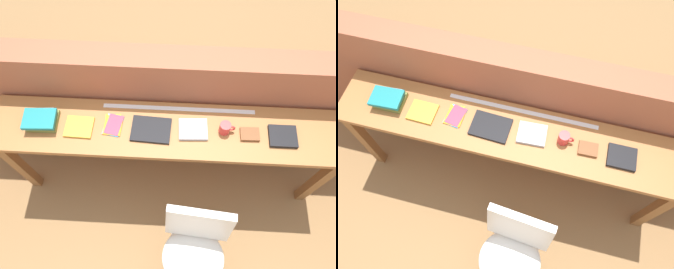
# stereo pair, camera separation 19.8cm
# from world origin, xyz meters

# --- Properties ---
(ground_plane) EXTENTS (40.00, 40.00, 0.00)m
(ground_plane) POSITION_xyz_m (0.00, 0.00, 0.00)
(ground_plane) COLOR olive
(brick_wall_back) EXTENTS (6.00, 0.20, 1.25)m
(brick_wall_back) POSITION_xyz_m (0.00, 0.64, 0.62)
(brick_wall_back) COLOR #935138
(brick_wall_back) RESTS_ON ground
(sideboard) EXTENTS (2.50, 0.44, 0.88)m
(sideboard) POSITION_xyz_m (0.00, 0.30, 0.74)
(sideboard) COLOR #996033
(sideboard) RESTS_ON ground
(chair_white_moulded) EXTENTS (0.48, 0.49, 0.89)m
(chair_white_moulded) POSITION_xyz_m (0.22, -0.42, 0.53)
(chair_white_moulded) COLOR silver
(chair_white_moulded) RESTS_ON ground
(book_stack_leftmost) EXTENTS (0.23, 0.19, 0.08)m
(book_stack_leftmost) POSITION_xyz_m (-0.88, 0.31, 0.92)
(book_stack_leftmost) COLOR olive
(book_stack_leftmost) RESTS_ON sideboard
(magazine_cycling) EXTENTS (0.20, 0.17, 0.02)m
(magazine_cycling) POSITION_xyz_m (-0.62, 0.28, 0.89)
(magazine_cycling) COLOR gold
(magazine_cycling) RESTS_ON sideboard
(pamphlet_pile_colourful) EXTENTS (0.14, 0.18, 0.01)m
(pamphlet_pile_colourful) POSITION_xyz_m (-0.39, 0.31, 0.89)
(pamphlet_pile_colourful) COLOR yellow
(pamphlet_pile_colourful) RESTS_ON sideboard
(book_open_centre) EXTENTS (0.28, 0.21, 0.02)m
(book_open_centre) POSITION_xyz_m (-0.12, 0.29, 0.89)
(book_open_centre) COLOR black
(book_open_centre) RESTS_ON sideboard
(book_grey_hardcover) EXTENTS (0.20, 0.17, 0.02)m
(book_grey_hardcover) POSITION_xyz_m (0.17, 0.30, 0.89)
(book_grey_hardcover) COLOR #9E9EA3
(book_grey_hardcover) RESTS_ON sideboard
(mug) EXTENTS (0.11, 0.08, 0.09)m
(mug) POSITION_xyz_m (0.39, 0.31, 0.92)
(mug) COLOR red
(mug) RESTS_ON sideboard
(leather_journal_brown) EXTENTS (0.13, 0.10, 0.02)m
(leather_journal_brown) POSITION_xyz_m (0.56, 0.29, 0.89)
(leather_journal_brown) COLOR brown
(leather_journal_brown) RESTS_ON sideboard
(book_repair_rightmost) EXTENTS (0.19, 0.17, 0.03)m
(book_repair_rightmost) POSITION_xyz_m (0.79, 0.28, 0.89)
(book_repair_rightmost) COLOR black
(book_repair_rightmost) RESTS_ON sideboard
(ruler_metal_back_edge) EXTENTS (1.09, 0.03, 0.00)m
(ruler_metal_back_edge) POSITION_xyz_m (0.07, 0.47, 0.88)
(ruler_metal_back_edge) COLOR silver
(ruler_metal_back_edge) RESTS_ON sideboard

